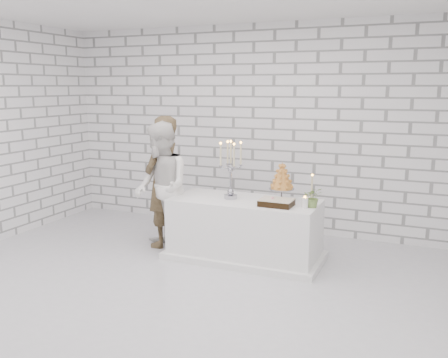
{
  "coord_description": "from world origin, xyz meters",
  "views": [
    {
      "loc": [
        2.41,
        -4.26,
        2.12
      ],
      "look_at": [
        0.24,
        0.85,
        1.05
      ],
      "focal_mm": 38.95,
      "sensor_mm": 36.0,
      "label": 1
    }
  ],
  "objects_px": {
    "groom": "(163,182)",
    "croquembouche": "(282,181)",
    "candelabra": "(231,170)",
    "cake_table": "(245,229)",
    "bride": "(162,188)"
  },
  "relations": [
    {
      "from": "bride",
      "to": "candelabra",
      "type": "distance_m",
      "value": 0.94
    },
    {
      "from": "cake_table",
      "to": "bride",
      "type": "relative_size",
      "value": 1.07
    },
    {
      "from": "cake_table",
      "to": "croquembouche",
      "type": "height_order",
      "value": "croquembouche"
    },
    {
      "from": "groom",
      "to": "croquembouche",
      "type": "distance_m",
      "value": 1.62
    },
    {
      "from": "cake_table",
      "to": "groom",
      "type": "distance_m",
      "value": 1.29
    },
    {
      "from": "cake_table",
      "to": "candelabra",
      "type": "xyz_separation_m",
      "value": [
        -0.19,
        -0.0,
        0.74
      ]
    },
    {
      "from": "groom",
      "to": "bride",
      "type": "distance_m",
      "value": 0.26
    },
    {
      "from": "bride",
      "to": "croquembouche",
      "type": "bearing_deg",
      "value": 55.72
    },
    {
      "from": "groom",
      "to": "croquembouche",
      "type": "height_order",
      "value": "groom"
    },
    {
      "from": "groom",
      "to": "candelabra",
      "type": "height_order",
      "value": "groom"
    },
    {
      "from": "candelabra",
      "to": "croquembouche",
      "type": "xyz_separation_m",
      "value": [
        0.6,
        0.16,
        -0.13
      ]
    },
    {
      "from": "candelabra",
      "to": "croquembouche",
      "type": "relative_size",
      "value": 1.54
    },
    {
      "from": "cake_table",
      "to": "croquembouche",
      "type": "bearing_deg",
      "value": 19.8
    },
    {
      "from": "groom",
      "to": "croquembouche",
      "type": "relative_size",
      "value": 3.7
    },
    {
      "from": "cake_table",
      "to": "croquembouche",
      "type": "distance_m",
      "value": 0.76
    }
  ]
}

